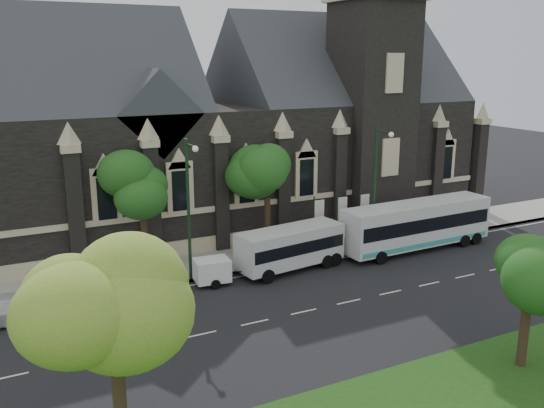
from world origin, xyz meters
TOP-DOWN VIEW (x-y plane):
  - ground at (0.00, 0.00)m, footprint 160.00×160.00m
  - sidewalk at (0.00, 9.50)m, footprint 80.00×5.00m
  - museum at (5.12, 18.78)m, footprint 40.00×17.70m
  - tree_park_near at (-11.77, -8.77)m, footprint 4.42×4.42m
  - tree_park_east at (6.18, -9.32)m, footprint 3.40×3.40m
  - tree_walk_right at (3.21, 10.71)m, footprint 4.08×4.08m
  - tree_walk_left at (-5.80, 10.70)m, footprint 3.91×3.91m
  - street_lamp_near at (10.00, 7.09)m, footprint 0.36×1.88m
  - street_lamp_mid at (-4.00, 7.09)m, footprint 0.36×1.88m
  - banner_flag_left at (6.29, 9.00)m, footprint 0.90×0.10m
  - banner_flag_center at (8.29, 9.00)m, footprint 0.90×0.10m
  - banner_flag_right at (10.29, 9.00)m, footprint 0.90×0.10m
  - tour_coach at (12.75, 5.69)m, footprint 12.11×3.07m
  - shuttle_bus at (2.55, 6.17)m, footprint 7.62×3.45m
  - box_trailer at (-3.04, 6.08)m, footprint 3.14×1.85m
  - sedan at (-8.66, 6.13)m, footprint 5.18×2.32m
  - car_far_white at (-14.23, 5.91)m, footprint 5.32×2.58m

SIDE VIEW (x-z plane):
  - ground at x=0.00m, z-range 0.00..0.00m
  - sidewalk at x=0.00m, z-range 0.00..0.15m
  - car_far_white at x=-14.23m, z-range 0.00..1.49m
  - sedan at x=-8.66m, z-range 0.00..1.65m
  - box_trailer at x=-3.04m, z-range 0.11..1.75m
  - shuttle_bus at x=2.55m, z-range 0.22..3.07m
  - tour_coach at x=12.75m, z-range 0.16..3.67m
  - banner_flag_left at x=6.29m, z-range 0.38..4.38m
  - banner_flag_center at x=8.29m, z-range 0.38..4.38m
  - banner_flag_right at x=10.29m, z-range 0.38..4.38m
  - tree_park_east at x=6.18m, z-range 1.48..7.76m
  - street_lamp_near at x=10.00m, z-range 0.61..9.61m
  - street_lamp_mid at x=-4.00m, z-range 0.61..9.61m
  - tree_walk_left at x=-5.80m, z-range 1.91..9.55m
  - tree_walk_right at x=3.21m, z-range 1.92..9.72m
  - tree_park_near at x=-11.77m, z-range 2.14..10.70m
  - museum at x=5.12m, z-range -6.78..23.12m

